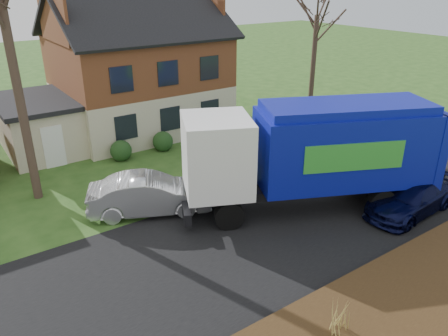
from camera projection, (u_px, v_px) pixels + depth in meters
ground at (257, 237)px, 15.89m from camera, size 120.00×120.00×0.00m
road at (257, 237)px, 15.89m from camera, size 80.00×7.00×0.02m
mulch_verge at (380, 321)px, 11.85m from camera, size 80.00×3.50×0.30m
main_house at (131, 63)px, 25.49m from camera, size 12.95×8.95×9.26m
garbage_truck at (317, 150)px, 17.03m from camera, size 10.32×6.69×4.33m
silver_sedan at (149, 194)px, 17.29m from camera, size 5.03×3.52×1.57m
navy_wagon at (411, 198)px, 17.33m from camera, size 4.55×2.02×1.30m
grass_clump_mid at (340, 316)px, 11.10m from camera, size 0.35×0.29×0.99m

